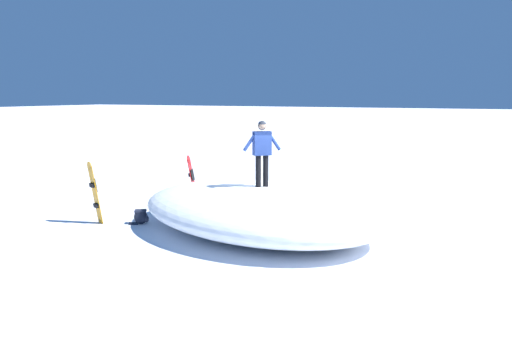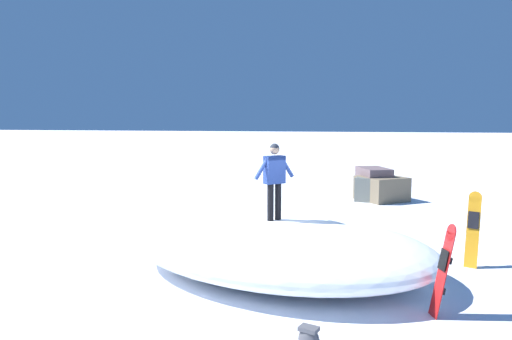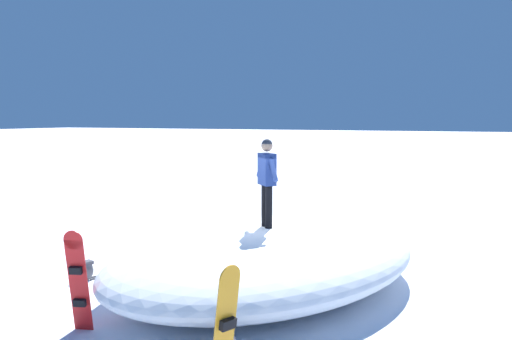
% 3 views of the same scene
% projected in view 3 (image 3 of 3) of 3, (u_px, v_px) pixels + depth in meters
% --- Properties ---
extents(ground, '(240.00, 240.00, 0.00)m').
position_uv_depth(ground, '(246.00, 282.00, 10.63)').
color(ground, white).
extents(snow_mound, '(8.07, 6.55, 1.17)m').
position_uv_depth(snow_mound, '(268.00, 258.00, 10.20)').
color(snow_mound, white).
rests_on(snow_mound, ground).
extents(snowboarder_standing, '(0.79, 0.76, 1.68)m').
position_uv_depth(snowboarder_standing, '(267.00, 175.00, 10.11)').
color(snowboarder_standing, black).
rests_on(snowboarder_standing, snow_mound).
extents(snowboard_primary_upright, '(0.39, 0.37, 1.62)m').
position_uv_depth(snowboard_primary_upright, '(78.00, 280.00, 7.99)').
color(snowboard_primary_upright, red).
rests_on(snowboard_primary_upright, ground).
extents(snowboard_secondary_upright, '(0.36, 0.36, 1.74)m').
position_uv_depth(snowboard_secondary_upright, '(224.00, 339.00, 5.70)').
color(snowboard_secondary_upright, orange).
rests_on(snowboard_secondary_upright, ground).
extents(backpack_far, '(0.51, 0.33, 0.40)m').
position_uv_depth(backpack_far, '(85.00, 271.00, 10.67)').
color(backpack_far, '#4C4C51').
rests_on(backpack_far, ground).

